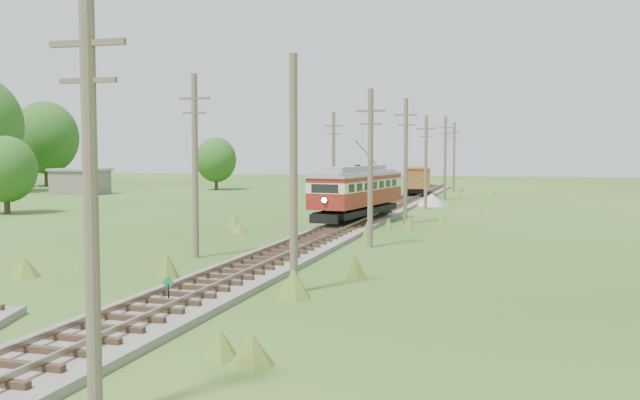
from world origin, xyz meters
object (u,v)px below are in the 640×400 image
(switch_marker, at_px, (168,289))
(gravel_pile, at_px, (433,200))
(streetcar, at_px, (358,189))
(gondola, at_px, (416,179))

(switch_marker, xyz_separation_m, gravel_pile, (3.39, 46.51, -0.08))
(streetcar, height_order, gondola, streetcar)
(gondola, distance_m, gravel_pile, 11.96)
(gondola, xyz_separation_m, gravel_pile, (3.19, -11.43, -1.54))
(switch_marker, height_order, gondola, gondola)
(streetcar, bearing_deg, gravel_pile, 88.77)
(streetcar, bearing_deg, gondola, 98.62)
(switch_marker, distance_m, streetcar, 28.21)
(streetcar, xyz_separation_m, gravel_pile, (3.19, 18.36, -2.00))
(gravel_pile, bearing_deg, gondola, 105.59)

